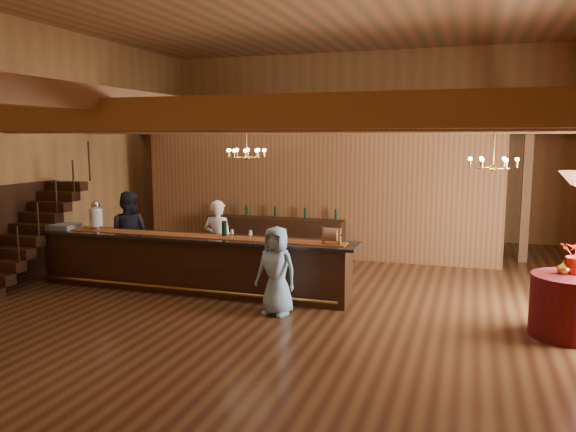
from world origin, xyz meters
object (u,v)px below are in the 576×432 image
(bartender, at_px, (218,242))
(guest, at_px, (276,271))
(beverage_dispenser, at_px, (96,216))
(raffle_drum, at_px, (331,235))
(backbar_shelf, at_px, (275,237))
(floor_plant, at_px, (444,240))
(staff_second, at_px, (129,234))
(tasting_bar, at_px, (190,263))
(chandelier_left, at_px, (247,153))
(round_table, at_px, (568,306))
(chandelier_right, at_px, (493,162))

(bartender, height_order, guest, bartender)
(beverage_dispenser, relative_size, raffle_drum, 1.76)
(backbar_shelf, xyz_separation_m, floor_plant, (4.08, 0.52, 0.07))
(guest, bearing_deg, staff_second, 168.99)
(tasting_bar, height_order, bartender, bartender)
(raffle_drum, relative_size, backbar_shelf, 0.10)
(chandelier_left, distance_m, bartender, 1.92)
(bartender, bearing_deg, staff_second, 3.07)
(beverage_dispenser, height_order, floor_plant, beverage_dispenser)
(round_table, distance_m, chandelier_right, 2.68)
(chandelier_right, xyz_separation_m, bartender, (-5.21, -0.06, -1.70))
(backbar_shelf, bearing_deg, floor_plant, 8.70)
(beverage_dispenser, height_order, round_table, beverage_dispenser)
(backbar_shelf, height_order, chandelier_right, chandelier_right)
(raffle_drum, bearing_deg, floor_plant, 66.85)
(chandelier_right, bearing_deg, guest, -154.86)
(round_table, height_order, chandelier_left, chandelier_left)
(chandelier_left, height_order, bartender, chandelier_left)
(round_table, distance_m, chandelier_left, 6.47)
(backbar_shelf, xyz_separation_m, bartender, (-0.23, -2.84, 0.37))
(beverage_dispenser, bearing_deg, round_table, -3.42)
(floor_plant, bearing_deg, beverage_dispenser, -149.10)
(guest, bearing_deg, round_table, 14.13)
(staff_second, height_order, floor_plant, staff_second)
(floor_plant, bearing_deg, bartender, -142.03)
(bartender, bearing_deg, chandelier_right, -178.48)
(raffle_drum, bearing_deg, beverage_dispenser, 179.19)
(chandelier_left, height_order, guest, chandelier_left)
(tasting_bar, bearing_deg, chandelier_left, 56.43)
(chandelier_left, xyz_separation_m, bartender, (-0.47, -0.43, -1.81))
(backbar_shelf, xyz_separation_m, staff_second, (-2.31, -2.92, 0.43))
(raffle_drum, height_order, floor_plant, raffle_drum)
(bartender, xyz_separation_m, guest, (1.80, -1.54, -0.11))
(beverage_dispenser, xyz_separation_m, chandelier_right, (7.64, 0.73, 1.17))
(staff_second, bearing_deg, chandelier_left, -176.14)
(raffle_drum, relative_size, guest, 0.22)
(raffle_drum, xyz_separation_m, round_table, (3.78, -0.45, -0.81))
(beverage_dispenser, bearing_deg, chandelier_right, 5.44)
(chandelier_right, bearing_deg, raffle_drum, -163.28)
(bartender, bearing_deg, backbar_shelf, -93.81)
(guest, bearing_deg, beverage_dispenser, 178.06)
(chandelier_left, distance_m, chandelier_right, 4.76)
(chandelier_right, bearing_deg, floor_plant, 105.25)
(tasting_bar, bearing_deg, bartender, 68.38)
(chandelier_left, xyz_separation_m, floor_plant, (3.84, 2.93, -2.11))
(guest, relative_size, floor_plant, 1.34)
(beverage_dispenser, bearing_deg, chandelier_left, 20.80)
(chandelier_left, bearing_deg, staff_second, -168.69)
(backbar_shelf, xyz_separation_m, chandelier_left, (0.23, -2.41, 2.18))
(raffle_drum, relative_size, staff_second, 0.18)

